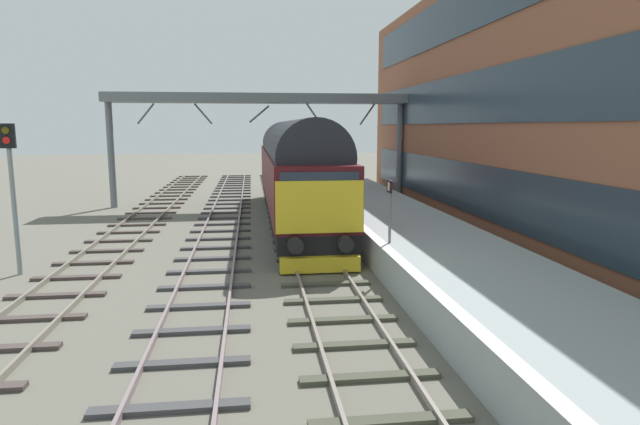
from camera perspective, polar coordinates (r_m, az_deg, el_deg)
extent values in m
plane|color=#625F53|center=(20.00, -1.34, -3.62)|extent=(140.00, 140.00, 0.00)
cube|color=gray|center=(19.93, -3.40, -3.46)|extent=(0.07, 60.00, 0.15)
cube|color=gray|center=(20.07, 0.70, -3.35)|extent=(0.07, 60.00, 0.15)
cube|color=#444537|center=(8.70, 7.53, -20.98)|extent=(2.50, 0.26, 0.09)
cube|color=#444537|center=(9.93, 5.34, -16.94)|extent=(2.50, 0.26, 0.09)
cube|color=#444537|center=(11.20, 3.71, -13.79)|extent=(2.50, 0.26, 0.09)
cube|color=#444537|center=(12.51, 2.45, -11.28)|extent=(2.50, 0.26, 0.09)
cube|color=#444537|center=(13.84, 1.44, -9.24)|extent=(2.50, 0.26, 0.09)
cube|color=#444537|center=(15.19, 0.62, -7.57)|extent=(2.50, 0.26, 0.09)
cube|color=#444537|center=(16.55, -0.06, -6.16)|extent=(2.50, 0.26, 0.09)
cube|color=#444537|center=(17.92, -0.63, -4.97)|extent=(2.50, 0.26, 0.09)
cube|color=#444537|center=(19.30, -1.12, -3.95)|extent=(2.50, 0.26, 0.09)
cube|color=#444537|center=(20.69, -1.54, -3.06)|extent=(2.50, 0.26, 0.09)
cube|color=#444537|center=(22.08, -1.91, -2.29)|extent=(2.50, 0.26, 0.09)
cube|color=#444537|center=(23.48, -2.24, -1.61)|extent=(2.50, 0.26, 0.09)
cube|color=#444537|center=(24.88, -2.53, -1.00)|extent=(2.50, 0.26, 0.09)
cube|color=#444537|center=(26.28, -2.79, -0.46)|extent=(2.50, 0.26, 0.09)
cube|color=#444537|center=(27.69, -3.02, 0.03)|extent=(2.50, 0.26, 0.09)
cube|color=#444537|center=(29.10, -3.23, 0.46)|extent=(2.50, 0.26, 0.09)
cube|color=#444537|center=(30.51, -3.42, 0.86)|extent=(2.50, 0.26, 0.09)
cube|color=#444537|center=(31.92, -3.59, 1.23)|extent=(2.50, 0.26, 0.09)
cube|color=#444537|center=(33.33, -3.75, 1.56)|extent=(2.50, 0.26, 0.09)
cube|color=#444537|center=(34.75, -3.89, 1.86)|extent=(2.50, 0.26, 0.09)
cube|color=#444537|center=(36.16, -4.03, 2.15)|extent=(2.50, 0.26, 0.09)
cube|color=#444537|center=(37.58, -4.15, 2.41)|extent=(2.50, 0.26, 0.09)
cube|color=#444537|center=(38.99, -4.27, 2.65)|extent=(2.50, 0.26, 0.09)
cube|color=#444537|center=(40.41, -4.37, 2.87)|extent=(2.50, 0.26, 0.09)
cube|color=#444537|center=(41.83, -4.47, 3.08)|extent=(2.50, 0.26, 0.09)
cube|color=#444537|center=(43.25, -4.57, 3.28)|extent=(2.50, 0.26, 0.09)
cube|color=#444537|center=(44.67, -4.66, 3.46)|extent=(2.50, 0.26, 0.09)
cube|color=#444537|center=(46.09, -4.74, 3.63)|extent=(2.50, 0.26, 0.09)
cube|color=#444537|center=(47.51, -4.81, 3.79)|extent=(2.50, 0.26, 0.09)
cube|color=#444537|center=(48.93, -4.89, 3.94)|extent=(2.50, 0.26, 0.09)
cube|color=gray|center=(19.99, -12.99, -3.64)|extent=(0.07, 60.00, 0.15)
cube|color=gray|center=(19.90, -8.87, -3.57)|extent=(0.07, 60.00, 0.15)
cube|color=#404042|center=(9.26, -15.56, -19.30)|extent=(2.50, 0.26, 0.09)
cube|color=#404042|center=(10.70, -14.29, -15.20)|extent=(2.50, 0.26, 0.09)
cube|color=#404042|center=(12.19, -13.35, -12.09)|extent=(2.50, 0.26, 0.09)
cube|color=#404042|center=(13.70, -12.64, -9.65)|extent=(2.50, 0.26, 0.09)
cube|color=#404042|center=(15.24, -12.08, -7.71)|extent=(2.50, 0.26, 0.09)
cube|color=#404042|center=(16.80, -11.63, -6.12)|extent=(2.50, 0.26, 0.09)
cube|color=#404042|center=(18.36, -11.25, -4.80)|extent=(2.50, 0.26, 0.09)
cube|color=#404042|center=(19.94, -10.94, -3.69)|extent=(2.50, 0.26, 0.09)
cube|color=#404042|center=(21.52, -10.67, -2.74)|extent=(2.50, 0.26, 0.09)
cube|color=#404042|center=(23.11, -10.44, -1.92)|extent=(2.50, 0.26, 0.09)
cube|color=#404042|center=(24.70, -10.24, -1.21)|extent=(2.50, 0.26, 0.09)
cube|color=#404042|center=(26.30, -10.06, -0.59)|extent=(2.50, 0.26, 0.09)
cube|color=#404042|center=(27.90, -9.90, -0.03)|extent=(2.50, 0.26, 0.09)
cube|color=#404042|center=(29.50, -9.76, 0.46)|extent=(2.50, 0.26, 0.09)
cube|color=#404042|center=(31.10, -9.64, 0.91)|extent=(2.50, 0.26, 0.09)
cube|color=#404042|center=(32.70, -9.53, 1.31)|extent=(2.50, 0.26, 0.09)
cube|color=#404042|center=(34.31, -9.42, 1.67)|extent=(2.50, 0.26, 0.09)
cube|color=#404042|center=(35.92, -9.33, 2.00)|extent=(2.50, 0.26, 0.09)
cube|color=#404042|center=(37.53, -9.24, 2.30)|extent=(2.50, 0.26, 0.09)
cube|color=#404042|center=(39.14, -9.17, 2.58)|extent=(2.50, 0.26, 0.09)
cube|color=#404042|center=(40.75, -9.09, 2.83)|extent=(2.50, 0.26, 0.09)
cube|color=#404042|center=(42.36, -9.03, 3.07)|extent=(2.50, 0.26, 0.09)
cube|color=#404042|center=(43.97, -8.97, 3.29)|extent=(2.50, 0.26, 0.09)
cube|color=#404042|center=(45.59, -8.91, 3.49)|extent=(2.50, 0.26, 0.09)
cube|color=#404042|center=(47.20, -8.86, 3.68)|extent=(2.50, 0.26, 0.09)
cube|color=#404042|center=(48.82, -8.81, 3.86)|extent=(2.50, 0.26, 0.09)
cube|color=gray|center=(20.73, -23.47, -3.72)|extent=(0.07, 60.00, 0.15)
cube|color=gray|center=(20.37, -19.59, -3.70)|extent=(0.07, 60.00, 0.15)
cube|color=#483D39|center=(14.24, -28.34, -9.83)|extent=(2.50, 0.26, 0.09)
cube|color=#483D39|center=(15.77, -26.12, -7.88)|extent=(2.50, 0.26, 0.09)
cube|color=#483D39|center=(17.34, -24.30, -6.28)|extent=(2.50, 0.26, 0.09)
cube|color=#483D39|center=(18.93, -22.80, -4.93)|extent=(2.50, 0.26, 0.09)
cube|color=#483D39|center=(20.54, -21.54, -3.79)|extent=(2.50, 0.26, 0.09)
cube|color=#483D39|center=(22.17, -20.47, -2.82)|extent=(2.50, 0.26, 0.09)
cube|color=#483D39|center=(23.81, -19.54, -1.98)|extent=(2.50, 0.26, 0.09)
cube|color=#483D39|center=(25.46, -18.73, -1.25)|extent=(2.50, 0.26, 0.09)
cube|color=#483D39|center=(27.12, -18.03, -0.60)|extent=(2.50, 0.26, 0.09)
cube|color=#483D39|center=(28.78, -17.40, -0.03)|extent=(2.50, 0.26, 0.09)
cube|color=#483D39|center=(30.45, -16.84, 0.47)|extent=(2.50, 0.26, 0.09)
cube|color=#483D39|center=(32.12, -16.35, 0.93)|extent=(2.50, 0.26, 0.09)
cube|color=#483D39|center=(33.80, -15.90, 1.33)|extent=(2.50, 0.26, 0.09)
cube|color=#483D39|center=(35.48, -15.49, 1.70)|extent=(2.50, 0.26, 0.09)
cube|color=#483D39|center=(37.17, -15.12, 2.04)|extent=(2.50, 0.26, 0.09)
cube|color=#483D39|center=(38.86, -14.78, 2.35)|extent=(2.50, 0.26, 0.09)
cube|color=#483D39|center=(40.55, -14.47, 2.63)|extent=(2.50, 0.26, 0.09)
cube|color=#483D39|center=(42.24, -14.18, 2.89)|extent=(2.50, 0.26, 0.09)
cube|color=#483D39|center=(43.93, -13.92, 3.13)|extent=(2.50, 0.26, 0.09)
cube|color=#483D39|center=(45.63, -13.68, 3.35)|extent=(2.50, 0.26, 0.09)
cube|color=#483D39|center=(47.32, -13.45, 3.55)|extent=(2.50, 0.26, 0.09)
cube|color=#483D39|center=(49.02, -13.24, 3.74)|extent=(2.50, 0.26, 0.09)
cube|color=#97A0A1|center=(20.58, 8.68, -1.94)|extent=(4.00, 44.00, 1.00)
cube|color=white|center=(20.06, 3.63, -0.67)|extent=(0.30, 44.00, 0.01)
cube|color=brown|center=(21.79, 23.39, 10.84)|extent=(4.53, 36.20, 10.68)
cube|color=#293844|center=(20.85, 17.37, 1.95)|extent=(0.06, 33.30, 1.99)
cube|color=#293844|center=(20.74, 17.84, 11.76)|extent=(0.06, 33.30, 1.99)
cube|color=black|center=(25.30, -2.64, 0.95)|extent=(2.56, 18.32, 0.60)
cube|color=#4C1217|center=(25.15, -2.67, 3.99)|extent=(2.70, 18.32, 2.10)
cylinder|color=#22242A|center=(25.07, -2.69, 6.79)|extent=(2.56, 16.86, 2.57)
cube|color=yellow|center=(16.07, -0.02, 0.58)|extent=(2.65, 0.08, 1.58)
cube|color=#232D3D|center=(16.00, -0.03, 3.17)|extent=(2.38, 0.04, 0.64)
cube|color=#232D3D|center=(25.27, 0.44, 4.71)|extent=(0.04, 12.83, 0.44)
cylinder|color=black|center=(15.99, -2.60, -3.48)|extent=(0.48, 0.35, 0.48)
cylinder|color=black|center=(16.18, 2.71, -3.34)|extent=(0.48, 0.35, 0.48)
cube|color=yellow|center=(16.36, 0.00, -5.47)|extent=(2.43, 0.36, 0.47)
cylinder|color=black|center=(17.99, -0.70, -3.36)|extent=(1.64, 1.04, 1.04)
cylinder|color=black|center=(19.06, -1.08, -2.65)|extent=(1.64, 1.04, 1.04)
cylinder|color=black|center=(20.14, -1.42, -2.02)|extent=(1.64, 1.04, 1.04)
cylinder|color=black|center=(30.60, -3.44, 1.78)|extent=(1.64, 1.04, 1.04)
cylinder|color=black|center=(31.69, -3.58, 2.03)|extent=(1.64, 1.04, 1.04)
cylinder|color=black|center=(32.78, -3.70, 2.27)|extent=(1.64, 1.04, 1.04)
cylinder|color=gray|center=(18.24, -29.61, 1.10)|extent=(0.14, 0.14, 4.48)
cube|color=black|center=(18.06, -30.15, 7.01)|extent=(0.44, 0.10, 0.71)
cylinder|color=#53470A|center=(18.01, -30.26, 7.49)|extent=(0.20, 0.06, 0.20)
cylinder|color=red|center=(18.01, -30.19, 6.60)|extent=(0.20, 0.06, 0.20)
cylinder|color=slate|center=(15.90, 7.40, 0.09)|extent=(0.08, 0.08, 1.84)
cube|color=black|center=(15.80, 7.35, 2.74)|extent=(0.05, 0.44, 0.36)
cube|color=white|center=(15.79, 7.25, 2.74)|extent=(0.01, 0.20, 0.24)
cylinder|color=slate|center=(31.43, -21.18, 5.62)|extent=(0.36, 0.36, 5.67)
cylinder|color=slate|center=(31.68, 8.38, 6.16)|extent=(0.36, 0.36, 5.67)
cube|color=slate|center=(30.52, -6.46, 11.89)|extent=(16.42, 2.00, 0.50)
cylinder|color=slate|center=(30.99, -17.92, 9.89)|extent=(0.97, 0.10, 1.14)
cylinder|color=slate|center=(30.59, -12.23, 10.14)|extent=(0.97, 0.10, 1.14)
cylinder|color=slate|center=(30.49, -6.43, 10.29)|extent=(1.14, 0.10, 0.97)
cylinder|color=slate|center=(30.69, -0.64, 10.34)|extent=(0.89, 0.10, 1.20)
cylinder|color=slate|center=(31.18, 5.01, 10.28)|extent=(0.89, 0.10, 1.20)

